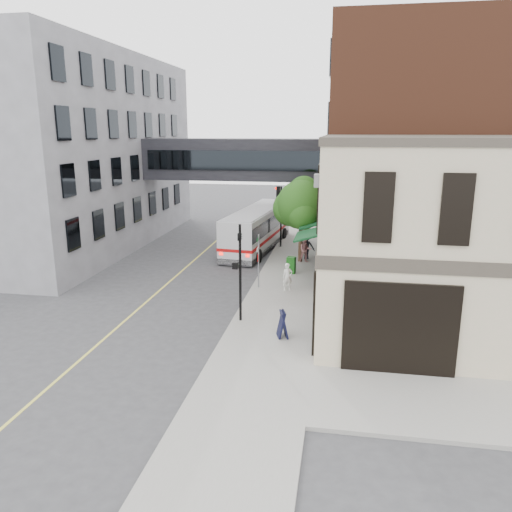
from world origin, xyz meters
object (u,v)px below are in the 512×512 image
at_px(pedestrian_b, 305,250).
at_px(newspaper_box, 291,265).
at_px(pedestrian_c, 307,246).
at_px(sandwich_board, 283,324).
at_px(bus, 257,227).
at_px(pedestrian_a, 288,277).

distance_m(pedestrian_b, newspaper_box, 2.81).
bearing_deg(pedestrian_c, sandwich_board, -95.17).
height_order(pedestrian_b, pedestrian_c, pedestrian_c).
distance_m(bus, pedestrian_b, 5.50).
distance_m(pedestrian_a, sandwich_board, 6.32).
distance_m(pedestrian_b, pedestrian_c, 0.92).
distance_m(pedestrian_c, sandwich_board, 13.34).
bearing_deg(newspaper_box, sandwich_board, -77.76).
relative_size(pedestrian_c, newspaper_box, 1.71).
xyz_separation_m(bus, pedestrian_b, (3.85, -3.87, -0.67)).
bearing_deg(newspaper_box, pedestrian_c, 88.23).
relative_size(bus, pedestrian_c, 6.46).
bearing_deg(pedestrian_b, bus, 121.09).
bearing_deg(newspaper_box, pedestrian_a, -79.01).
distance_m(pedestrian_c, newspaper_box, 3.71).
bearing_deg(bus, pedestrian_a, -71.41).
xyz_separation_m(bus, pedestrian_c, (3.87, -2.95, -0.64)).
bearing_deg(pedestrian_a, bus, 86.01).
relative_size(pedestrian_a, pedestrian_c, 0.88).
bearing_deg(pedestrian_c, pedestrian_a, -99.22).
bearing_deg(pedestrian_c, bus, 137.62).
bearing_deg(newspaper_box, pedestrian_b, 85.13).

